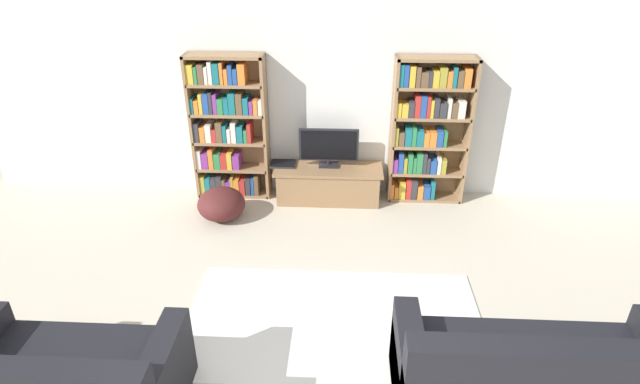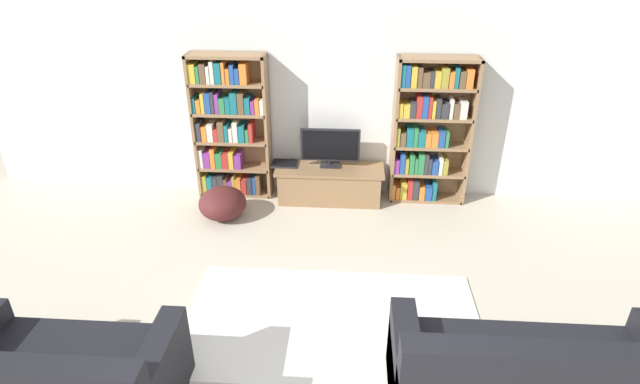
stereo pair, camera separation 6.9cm
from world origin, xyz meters
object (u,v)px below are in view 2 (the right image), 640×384
Objects in this scene: bookshelf_right at (428,130)px; television at (330,147)px; bookshelf_left at (229,128)px; couch_right_sofa at (533,383)px; beanbag_ottoman at (223,203)px; tv_stand at (330,184)px; laptop at (285,164)px.

television is at bearing -176.65° from bookshelf_right.
bookshelf_left is 2.44m from bookshelf_right.
couch_right_sofa is 3.43× the size of beanbag_ottoman.
tv_stand is at bearing -90.00° from television.
beanbag_ottoman is (-2.43, -0.66, -0.73)m from bookshelf_right.
bookshelf_left is 2.46× the size of television.
laptop is 0.56× the size of beanbag_ottoman.
bookshelf_right is 3.21× the size of beanbag_ottoman.
tv_stand is (-1.18, -0.12, -0.70)m from bookshelf_right.
bookshelf_left is 1.43m from tv_stand.
laptop is at bearing -4.84° from bookshelf_left.
laptop is (0.69, -0.06, -0.44)m from bookshelf_left.
tv_stand is at bearing -5.53° from bookshelf_left.
television is 2.32× the size of laptop.
beanbag_ottoman is at bearing -156.77° from tv_stand.
laptop is (-0.57, 0.01, -0.25)m from television.
couch_right_sofa is at bearing -42.64° from beanbag_ottoman.
bookshelf_right is 1.38m from tv_stand.
bookshelf_left is 0.94× the size of couch_right_sofa.
television is at bearing 90.00° from tv_stand.
television reaches higher than couch_right_sofa.
couch_right_sofa reaches higher than laptop.
television is 1.30× the size of beanbag_ottoman.
television reaches higher than beanbag_ottoman.
couch_right_sofa is (1.55, -3.17, -0.40)m from television.
television is at bearing -3.09° from bookshelf_left.
bookshelf_left is 1.00× the size of bookshelf_right.
television reaches higher than tv_stand.
couch_right_sofa is (2.81, -3.24, -0.59)m from bookshelf_left.
beanbag_ottoman is (-1.25, -0.59, -0.52)m from television.
television is (-1.18, -0.07, -0.22)m from bookshelf_right.
laptop is at bearing 179.01° from television.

